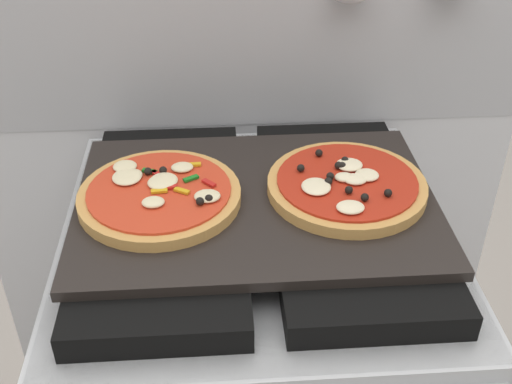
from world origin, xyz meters
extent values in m
cube|color=silver|center=(0.00, 0.34, 0.78)|extent=(1.10, 0.03, 1.55)
cube|color=black|center=(0.00, 0.00, 0.85)|extent=(0.59, 0.59, 0.01)
cube|color=black|center=(-0.14, 0.00, 0.88)|extent=(0.24, 0.51, 0.04)
cube|color=black|center=(0.14, 0.00, 0.88)|extent=(0.24, 0.51, 0.04)
cube|color=black|center=(0.00, 0.00, 0.91)|extent=(0.54, 0.38, 0.02)
cylinder|color=tan|center=(-0.14, 0.00, 0.93)|extent=(0.24, 0.24, 0.02)
cylinder|color=red|center=(-0.14, 0.00, 0.94)|extent=(0.21, 0.21, 0.00)
ellipsoid|color=beige|center=(-0.07, -0.03, 0.94)|extent=(0.04, 0.03, 0.01)
ellipsoid|color=beige|center=(-0.14, 0.01, 0.94)|extent=(0.04, 0.04, 0.01)
ellipsoid|color=beige|center=(-0.11, 0.05, 0.94)|extent=(0.03, 0.03, 0.01)
ellipsoid|color=beige|center=(-0.19, 0.03, 0.94)|extent=(0.04, 0.05, 0.01)
ellipsoid|color=beige|center=(-0.20, 0.06, 0.94)|extent=(0.04, 0.04, 0.01)
ellipsoid|color=beige|center=(-0.19, 0.04, 0.94)|extent=(0.03, 0.03, 0.01)
ellipsoid|color=beige|center=(-0.14, 0.02, 0.94)|extent=(0.04, 0.04, 0.01)
ellipsoid|color=beige|center=(-0.15, -0.04, 0.94)|extent=(0.03, 0.03, 0.01)
cube|color=red|center=(-0.13, 0.00, 0.94)|extent=(0.02, 0.01, 0.00)
sphere|color=black|center=(-0.08, -0.04, 0.94)|extent=(0.01, 0.01, 0.01)
cube|color=gold|center=(-0.11, -0.01, 0.94)|extent=(0.02, 0.02, 0.00)
cube|color=#19721E|center=(-0.10, 0.02, 0.94)|extent=(0.02, 0.02, 0.00)
cube|color=gold|center=(-0.09, 0.06, 0.94)|extent=(0.02, 0.01, 0.00)
cube|color=red|center=(-0.15, 0.04, 0.94)|extent=(0.02, 0.02, 0.00)
cube|color=gold|center=(-0.14, -0.01, 0.94)|extent=(0.02, 0.01, 0.00)
sphere|color=black|center=(-0.16, 0.04, 0.94)|extent=(0.01, 0.01, 0.01)
cube|color=red|center=(-0.07, 0.01, 0.94)|extent=(0.02, 0.02, 0.00)
cube|color=#19721E|center=(-0.16, 0.05, 0.94)|extent=(0.03, 0.02, 0.00)
sphere|color=black|center=(-0.14, 0.04, 0.94)|extent=(0.01, 0.01, 0.01)
sphere|color=black|center=(-0.07, -0.04, 0.94)|extent=(0.01, 0.01, 0.01)
cylinder|color=tan|center=(0.14, 0.01, 0.93)|extent=(0.24, 0.24, 0.02)
cylinder|color=#AD2614|center=(0.14, 0.01, 0.94)|extent=(0.21, 0.21, 0.00)
ellipsoid|color=beige|center=(0.09, -0.02, 0.94)|extent=(0.04, 0.05, 0.01)
ellipsoid|color=beige|center=(0.13, -0.07, 0.94)|extent=(0.04, 0.03, 0.01)
ellipsoid|color=beige|center=(0.13, 0.01, 0.94)|extent=(0.03, 0.02, 0.01)
ellipsoid|color=beige|center=(0.15, 0.04, 0.94)|extent=(0.04, 0.04, 0.01)
ellipsoid|color=beige|center=(0.17, 0.01, 0.94)|extent=(0.04, 0.03, 0.01)
ellipsoid|color=beige|center=(0.15, 0.00, 0.94)|extent=(0.04, 0.03, 0.01)
sphere|color=black|center=(0.14, 0.05, 0.94)|extent=(0.01, 0.01, 0.01)
sphere|color=black|center=(0.11, -0.01, 0.94)|extent=(0.01, 0.01, 0.01)
sphere|color=black|center=(0.15, -0.05, 0.94)|extent=(0.01, 0.01, 0.01)
sphere|color=black|center=(0.13, -0.03, 0.94)|extent=(0.01, 0.01, 0.01)
sphere|color=black|center=(0.19, -0.04, 0.94)|extent=(0.01, 0.01, 0.01)
sphere|color=black|center=(0.14, 0.04, 0.94)|extent=(0.01, 0.01, 0.01)
sphere|color=black|center=(0.07, 0.03, 0.94)|extent=(0.01, 0.01, 0.01)
sphere|color=black|center=(0.11, 0.08, 0.94)|extent=(0.01, 0.01, 0.01)
sphere|color=black|center=(0.13, 0.04, 0.94)|extent=(0.01, 0.01, 0.01)
sphere|color=black|center=(0.11, 0.01, 0.94)|extent=(0.01, 0.01, 0.01)
camera|label=1|loc=(-0.06, -0.79, 1.47)|focal=44.88mm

